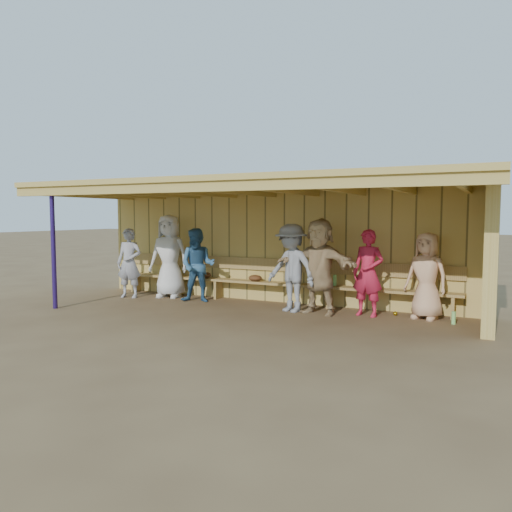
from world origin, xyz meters
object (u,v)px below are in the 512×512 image
at_px(player_b, 169,256).
at_px(player_h, 426,276).
at_px(player_e, 291,268).
at_px(player_f, 319,266).
at_px(player_a, 129,263).
at_px(player_c, 198,265).
at_px(bench, 272,278).
at_px(player_g, 368,273).

xyz_separation_m(player_b, player_h, (5.54, 0.06, -0.16)).
relative_size(player_e, player_f, 0.94).
distance_m(player_a, player_h, 6.33).
distance_m(player_a, player_b, 0.91).
distance_m(player_c, player_f, 2.76).
height_order(player_a, player_b, player_b).
bearing_deg(player_b, player_a, -160.37).
distance_m(player_a, player_f, 4.45).
distance_m(player_f, player_h, 1.91).
xyz_separation_m(player_f, bench, (-1.29, 0.70, -0.37)).
distance_m(player_g, bench, 2.24).
height_order(player_a, player_h, player_a).
height_order(player_c, player_g, player_g).
relative_size(player_c, player_e, 0.93).
height_order(player_e, player_g, player_e).
relative_size(player_b, player_h, 1.20).
xyz_separation_m(player_b, bench, (2.38, 0.36, -0.41)).
bearing_deg(player_e, player_f, 20.79).
distance_m(player_e, player_f, 0.55).
bearing_deg(player_a, player_c, -6.00).
height_order(player_c, player_h, player_c).
bearing_deg(bench, player_a, -165.61).
bearing_deg(player_g, player_c, -168.66).
xyz_separation_m(player_e, bench, (-0.74, 0.73, -0.32)).
distance_m(player_a, player_e, 3.90).
xyz_separation_m(player_a, player_f, (4.45, 0.11, 0.12)).
relative_size(player_f, player_g, 1.13).
relative_size(player_b, player_e, 1.11).
bearing_deg(player_c, bench, 6.83).
xyz_separation_m(player_g, bench, (-2.16, 0.51, -0.27)).
xyz_separation_m(player_b, player_c, (0.92, -0.25, -0.15)).
bearing_deg(player_b, player_e, -17.13).
bearing_deg(bench, player_h, -5.52).
height_order(player_e, player_h, player_e).
distance_m(player_b, player_g, 4.55).
distance_m(player_b, player_e, 3.14).
bearing_deg(player_b, bench, -1.74).
bearing_deg(player_g, player_e, -161.39).
xyz_separation_m(player_b, player_g, (4.54, -0.15, -0.13)).
height_order(player_f, bench, player_f).
xyz_separation_m(player_a, player_e, (3.90, 0.08, 0.06)).
bearing_deg(player_g, player_f, -157.86).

